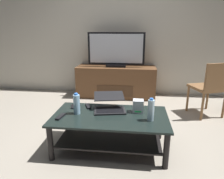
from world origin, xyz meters
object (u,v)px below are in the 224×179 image
Objects in this scene: laptop at (109,104)px; tv_remote at (60,117)px; media_cabinet at (116,82)px; water_bottle_near at (151,110)px; water_bottle_far at (77,104)px; dining_chair at (211,86)px; cell_phone at (74,106)px; coffee_table at (110,125)px; router_box at (138,106)px; television at (116,50)px; soundbar_remote at (88,106)px.

laptop reaches higher than tv_remote.
laptop is 0.58m from tv_remote.
laptop is (0.09, -1.74, 0.17)m from media_cabinet.
water_bottle_near is 0.82m from water_bottle_far.
dining_chair reaches higher than laptop.
cell_phone is (-0.91, 0.29, -0.11)m from water_bottle_near.
water_bottle_far is 0.25m from cell_phone.
coffee_table is at bearing -80.19° from laptop.
dining_chair is 3.57× the size of water_bottle_far.
media_cabinet reaches higher than tv_remote.
router_box is at bearing -76.51° from media_cabinet.
coffee_table is 7.99× the size of tv_remote.
cell_phone is at bearing 176.03° from laptop.
router_box is 0.60× the size of water_bottle_near.
soundbar_remote is at bearing -96.14° from television.
water_bottle_near is at bearing -74.39° from media_cabinet.
laptop is (-1.44, -0.91, -0.02)m from dining_chair.
router_box is 0.92× the size of soundbar_remote.
laptop reaches higher than router_box.
tv_remote and soundbar_remote have the same top height.
laptop is at bearing 39.14° from tv_remote.
television reaches higher than water_bottle_near.
router_box is 0.62m from soundbar_remote.
water_bottle_far is at bearing -76.11° from cell_phone.
laptop is 0.39m from water_bottle_far.
water_bottle_far is at bearing -97.81° from television.
dining_chair reaches higher than router_box.
dining_chair is 1.92× the size of laptop.
soundbar_remote is at bearing 64.63° from tv_remote.
water_bottle_far is at bearing -154.02° from laptop.
cell_phone is (-1.89, -0.88, -0.08)m from dining_chair.
laptop is 3.07× the size of router_box.
dining_chair is 1.70m from laptop.
television reaches higher than soundbar_remote.
water_bottle_far is 1.74× the size of cell_phone.
cell_phone is at bearing -101.93° from television.
television is 1.79m from dining_chair.
media_cabinet reaches higher than cell_phone.
laptop reaches higher than soundbar_remote.
tv_remote is (-0.53, -0.12, 0.14)m from coffee_table.
water_bottle_far is (-0.26, -1.91, 0.22)m from media_cabinet.
coffee_table is 0.83× the size of media_cabinet.
coffee_table is at bearing -58.48° from soundbar_remote.
water_bottle_near is 1.54× the size of tv_remote.
media_cabinet is at bearing 151.42° from dining_chair.
laptop is 2.82× the size of tv_remote.
laptop is at bearing -15.97° from cell_phone.
television is 2.09m from water_bottle_near.
water_bottle_near is at bearing -129.95° from dining_chair.
laptop is at bearing 25.98° from water_bottle_far.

